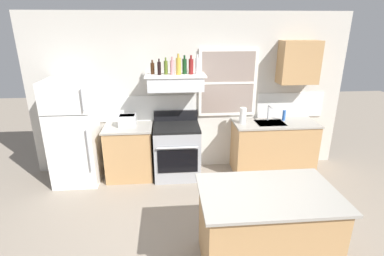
# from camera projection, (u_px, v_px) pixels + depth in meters

# --- Properties ---
(ground_plane) EXTENTS (16.00, 16.00, 0.00)m
(ground_plane) POSITION_uv_depth(u_px,v_px,m) (205.00, 251.00, 3.43)
(ground_plane) COLOR gray
(back_wall) EXTENTS (5.40, 0.11, 2.70)m
(back_wall) POSITION_uv_depth(u_px,v_px,m) (191.00, 94.00, 5.07)
(back_wall) COLOR beige
(back_wall) RESTS_ON ground_plane
(refrigerator) EXTENTS (0.70, 0.72, 1.71)m
(refrigerator) POSITION_uv_depth(u_px,v_px,m) (74.00, 132.00, 4.71)
(refrigerator) COLOR white
(refrigerator) RESTS_ON ground_plane
(counter_left_of_stove) EXTENTS (0.79, 0.63, 0.91)m
(counter_left_of_stove) POSITION_uv_depth(u_px,v_px,m) (130.00, 152.00, 4.97)
(counter_left_of_stove) COLOR tan
(counter_left_of_stove) RESTS_ON ground_plane
(toaster) EXTENTS (0.30, 0.20, 0.19)m
(toaster) POSITION_uv_depth(u_px,v_px,m) (127.00, 120.00, 4.80)
(toaster) COLOR silver
(toaster) RESTS_ON counter_left_of_stove
(stove_range) EXTENTS (0.76, 0.69, 1.09)m
(stove_range) POSITION_uv_depth(u_px,v_px,m) (177.00, 150.00, 5.00)
(stove_range) COLOR #9EA0A5
(stove_range) RESTS_ON ground_plane
(range_hood_shelf) EXTENTS (0.96, 0.52, 0.24)m
(range_hood_shelf) POSITION_uv_depth(u_px,v_px,m) (175.00, 82.00, 4.70)
(range_hood_shelf) COLOR silver
(bottle_brown_stout) EXTENTS (0.06, 0.06, 0.22)m
(bottle_brown_stout) POSITION_uv_depth(u_px,v_px,m) (152.00, 68.00, 4.64)
(bottle_brown_stout) COLOR #381E0F
(bottle_brown_stout) RESTS_ON range_hood_shelf
(bottle_balsamic_dark) EXTENTS (0.06, 0.06, 0.25)m
(bottle_balsamic_dark) POSITION_uv_depth(u_px,v_px,m) (159.00, 68.00, 4.57)
(bottle_balsamic_dark) COLOR black
(bottle_balsamic_dark) RESTS_ON range_hood_shelf
(bottle_olive_oil_square) EXTENTS (0.06, 0.06, 0.26)m
(bottle_olive_oil_square) POSITION_uv_depth(u_px,v_px,m) (166.00, 67.00, 4.62)
(bottle_olive_oil_square) COLOR #4C601E
(bottle_olive_oil_square) RESTS_ON range_hood_shelf
(bottle_rose_pink) EXTENTS (0.07, 0.07, 0.28)m
(bottle_rose_pink) POSITION_uv_depth(u_px,v_px,m) (172.00, 67.00, 4.58)
(bottle_rose_pink) COLOR #C67F84
(bottle_rose_pink) RESTS_ON range_hood_shelf
(bottle_champagne_gold_foil) EXTENTS (0.08, 0.08, 0.32)m
(bottle_champagne_gold_foil) POSITION_uv_depth(u_px,v_px,m) (178.00, 66.00, 4.58)
(bottle_champagne_gold_foil) COLOR #B29333
(bottle_champagne_gold_foil) RESTS_ON range_hood_shelf
(bottle_dark_green_wine) EXTENTS (0.07, 0.07, 0.29)m
(bottle_dark_green_wine) POSITION_uv_depth(u_px,v_px,m) (185.00, 66.00, 4.65)
(bottle_dark_green_wine) COLOR #143819
(bottle_dark_green_wine) RESTS_ON range_hood_shelf
(bottle_red_label_wine) EXTENTS (0.07, 0.07, 0.30)m
(bottle_red_label_wine) POSITION_uv_depth(u_px,v_px,m) (191.00, 66.00, 4.63)
(bottle_red_label_wine) COLOR maroon
(bottle_red_label_wine) RESTS_ON range_hood_shelf
(bottle_clear_tall) EXTENTS (0.06, 0.06, 0.30)m
(bottle_clear_tall) POSITION_uv_depth(u_px,v_px,m) (197.00, 65.00, 4.69)
(bottle_clear_tall) COLOR silver
(bottle_clear_tall) RESTS_ON range_hood_shelf
(counter_right_with_sink) EXTENTS (1.43, 0.63, 0.91)m
(counter_right_with_sink) POSITION_uv_depth(u_px,v_px,m) (273.00, 147.00, 5.18)
(counter_right_with_sink) COLOR tan
(counter_right_with_sink) RESTS_ON ground_plane
(sink_faucet) EXTENTS (0.03, 0.17, 0.28)m
(sink_faucet) POSITION_uv_depth(u_px,v_px,m) (269.00, 111.00, 5.05)
(sink_faucet) COLOR silver
(sink_faucet) RESTS_ON counter_right_with_sink
(paper_towel_roll) EXTENTS (0.11, 0.11, 0.27)m
(paper_towel_roll) POSITION_uv_depth(u_px,v_px,m) (243.00, 116.00, 4.93)
(paper_towel_roll) COLOR white
(paper_towel_roll) RESTS_ON counter_right_with_sink
(dish_soap_bottle) EXTENTS (0.06, 0.06, 0.18)m
(dish_soap_bottle) POSITION_uv_depth(u_px,v_px,m) (284.00, 115.00, 5.11)
(dish_soap_bottle) COLOR blue
(dish_soap_bottle) RESTS_ON counter_right_with_sink
(kitchen_island) EXTENTS (1.40, 0.90, 0.91)m
(kitchen_island) POSITION_uv_depth(u_px,v_px,m) (265.00, 229.00, 3.10)
(kitchen_island) COLOR tan
(kitchen_island) RESTS_ON ground_plane
(upper_cabinet_right) EXTENTS (0.64, 0.32, 0.70)m
(upper_cabinet_right) POSITION_uv_depth(u_px,v_px,m) (299.00, 62.00, 4.86)
(upper_cabinet_right) COLOR tan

